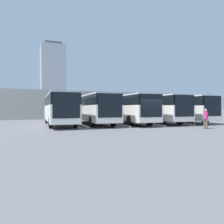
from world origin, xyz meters
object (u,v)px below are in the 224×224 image
object	(u,v)px
bus_4	(59,108)
pedestrian	(206,118)
bus_3	(93,108)
bus_2	(126,108)
bus_0	(178,108)
bus_1	(153,108)

from	to	relation	value
bus_4	pedestrian	distance (m)	14.02
bus_3	pedestrian	world-z (taller)	bus_3
bus_2	pedestrian	world-z (taller)	bus_2
bus_0	bus_4	bearing A→B (deg)	0.97
bus_1	pedestrian	distance (m)	8.23
bus_2	bus_4	xyz separation A→B (m)	(7.34, -0.57, 0.00)
bus_4	pedestrian	xyz separation A→B (m)	(-10.93, 8.73, -0.84)
bus_1	bus_3	bearing A→B (deg)	-1.83
bus_4	bus_0	bearing A→B (deg)	-179.03
bus_2	pedestrian	xyz separation A→B (m)	(-3.59, 8.16, -0.84)
bus_2	pedestrian	distance (m)	8.96
bus_0	pedestrian	distance (m)	9.17
bus_1	pedestrian	bearing A→B (deg)	92.03
bus_2	bus_0	bearing A→B (deg)	-176.17
bus_2	bus_3	distance (m)	3.72
pedestrian	bus_2	bearing A→B (deg)	24.04
bus_1	bus_0	bearing A→B (deg)	-175.31
bus_2	pedestrian	size ratio (longest dim) A/B	6.93
bus_2	bus_4	bearing A→B (deg)	-1.88
bus_0	bus_1	distance (m)	3.67
bus_3	bus_4	size ratio (longest dim) A/B	1.00
bus_2	bus_3	world-z (taller)	same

